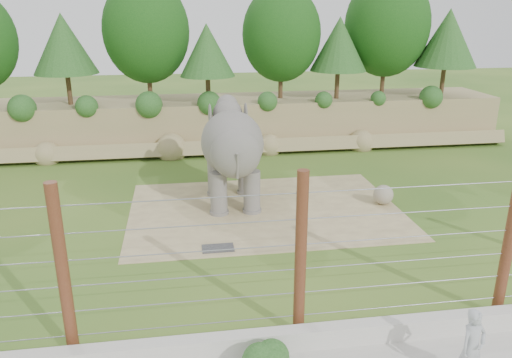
{
  "coord_description": "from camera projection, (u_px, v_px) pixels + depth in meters",
  "views": [
    {
      "loc": [
        -2.44,
        -14.03,
        7.17
      ],
      "look_at": [
        0.0,
        2.0,
        1.6
      ],
      "focal_mm": 35.0,
      "sensor_mm": 36.0,
      "label": 1
    }
  ],
  "objects": [
    {
      "name": "elephant",
      "position": [
        232.0,
        157.0,
        18.74
      ],
      "size": [
        2.06,
        4.67,
        3.76
      ],
      "primitive_type": null,
      "rotation": [
        0.0,
        0.0,
        -0.02
      ],
      "color": "#635F59",
      "rests_on": "ground"
    },
    {
      "name": "stone_ball",
      "position": [
        383.0,
        195.0,
        19.09
      ],
      "size": [
        0.76,
        0.76,
        0.76
      ],
      "primitive_type": "sphere",
      "color": "gray",
      "rests_on": "dirt_patch"
    },
    {
      "name": "drain_grate",
      "position": [
        218.0,
        248.0,
        15.64
      ],
      "size": [
        1.0,
        0.6,
        0.03
      ],
      "primitive_type": "cube",
      "color": "#262628",
      "rests_on": "dirt_patch"
    },
    {
      "name": "back_embankment",
      "position": [
        237.0,
        72.0,
        26.45
      ],
      "size": [
        30.0,
        5.52,
        8.77
      ],
      "color": "#95895A",
      "rests_on": "ground"
    },
    {
      "name": "barrier_fence",
      "position": [
        301.0,
        257.0,
        10.94
      ],
      "size": [
        20.26,
        0.26,
        4.0
      ],
      "color": "#521E11",
      "rests_on": "ground"
    },
    {
      "name": "ground",
      "position": [
        265.0,
        247.0,
        15.8
      ],
      "size": [
        90.0,
        90.0,
        0.0
      ],
      "primitive_type": "plane",
      "color": "#34611F",
      "rests_on": "ground"
    },
    {
      "name": "zookeeper",
      "position": [
        472.0,
        347.0,
        9.85
      ],
      "size": [
        0.68,
        0.54,
        1.64
      ],
      "primitive_type": "imported",
      "rotation": [
        0.0,
        0.0,
        0.28
      ],
      "color": "#ACB0B5",
      "rests_on": "walkway"
    },
    {
      "name": "dirt_patch",
      "position": [
        265.0,
        210.0,
        18.67
      ],
      "size": [
        10.0,
        7.0,
        0.02
      ],
      "primitive_type": "cube",
      "color": "#9A845D",
      "rests_on": "ground"
    },
    {
      "name": "retaining_wall",
      "position": [
        304.0,
        338.0,
        11.04
      ],
      "size": [
        26.0,
        0.35,
        0.5
      ],
      "primitive_type": "cube",
      "color": "beige",
      "rests_on": "ground"
    }
  ]
}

